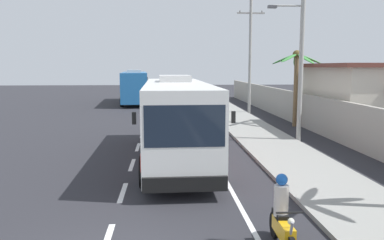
# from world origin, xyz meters

# --- Properties ---
(sidewalk_kerb) EXTENTS (3.20, 90.00, 0.14)m
(sidewalk_kerb) POSITION_xyz_m (6.80, 10.00, 0.07)
(sidewalk_kerb) COLOR gray
(sidewalk_kerb) RESTS_ON ground
(lane_markings) EXTENTS (3.65, 71.00, 0.01)m
(lane_markings) POSITION_xyz_m (2.12, 14.59, 0.00)
(lane_markings) COLOR white
(lane_markings) RESTS_ON ground
(boundary_wall) EXTENTS (0.24, 60.00, 2.23)m
(boundary_wall) POSITION_xyz_m (10.60, 14.00, 1.11)
(boundary_wall) COLOR #9E998E
(boundary_wall) RESTS_ON ground
(coach_bus_foreground) EXTENTS (3.07, 11.51, 3.60)m
(coach_bus_foreground) POSITION_xyz_m (1.85, 9.61, 1.87)
(coach_bus_foreground) COLOR white
(coach_bus_foreground) RESTS_ON ground
(coach_bus_far_lane) EXTENTS (3.53, 12.11, 3.67)m
(coach_bus_far_lane) POSITION_xyz_m (-1.92, 36.19, 1.91)
(coach_bus_far_lane) COLOR #2366A8
(coach_bus_far_lane) RESTS_ON ground
(motorcycle_beside_bus) EXTENTS (0.56, 1.96, 1.67)m
(motorcycle_beside_bus) POSITION_xyz_m (3.90, 0.82, 0.68)
(motorcycle_beside_bus) COLOR black
(motorcycle_beside_bus) RESTS_ON ground
(motorcycle_trailing) EXTENTS (0.56, 1.96, 1.61)m
(motorcycle_trailing) POSITION_xyz_m (3.85, 19.52, 0.66)
(motorcycle_trailing) COLOR black
(motorcycle_trailing) RESTS_ON ground
(utility_pole_mid) EXTENTS (3.00, 0.24, 9.85)m
(utility_pole_mid) POSITION_xyz_m (8.44, 13.03, 5.20)
(utility_pole_mid) COLOR #9E9E99
(utility_pole_mid) RESTS_ON ground
(utility_pole_far) EXTENTS (2.33, 0.24, 9.86)m
(utility_pole_far) POSITION_xyz_m (8.62, 26.05, 5.14)
(utility_pole_far) COLOR #9E9E99
(utility_pole_far) RESTS_ON ground
(palm_second) EXTENTS (3.26, 3.38, 5.08)m
(palm_second) POSITION_xyz_m (10.10, 18.45, 3.71)
(palm_second) COLOR brown
(palm_second) RESTS_ON ground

